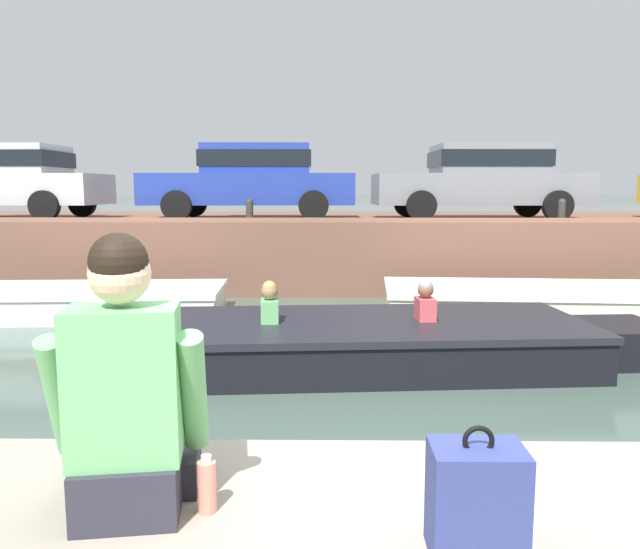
{
  "coord_description": "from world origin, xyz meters",
  "views": [
    {
      "loc": [
        -0.29,
        -2.63,
        2.06
      ],
      "look_at": [
        -0.37,
        3.19,
        1.26
      ],
      "focal_mm": 35.0,
      "sensor_mm": 36.0,
      "label": 1
    }
  ],
  "objects_px": {
    "boat_moored_west_white": "(61,302)",
    "backpack_on_ledge": "(475,500)",
    "mooring_bollard_mid": "(250,209)",
    "person_seated_left": "(128,406)",
    "car_leftmost_silver": "(6,178)",
    "car_left_inner_blue": "(252,178)",
    "bottle_drink": "(207,486)",
    "motorboat_passing": "(380,342)",
    "car_centre_grey": "(482,178)",
    "mooring_bollard_east": "(562,209)",
    "boat_moored_central_cream": "(578,302)"
  },
  "relations": [
    {
      "from": "boat_moored_west_white",
      "to": "backpack_on_ledge",
      "type": "relative_size",
      "value": 14.09
    },
    {
      "from": "mooring_bollard_mid",
      "to": "person_seated_left",
      "type": "distance_m",
      "value": 10.02
    },
    {
      "from": "car_leftmost_silver",
      "to": "car_left_inner_blue",
      "type": "xyz_separation_m",
      "value": [
        5.25,
        0.0,
        0.0
      ]
    },
    {
      "from": "car_left_inner_blue",
      "to": "bottle_drink",
      "type": "height_order",
      "value": "car_left_inner_blue"
    },
    {
      "from": "boat_moored_west_white",
      "to": "mooring_bollard_mid",
      "type": "relative_size",
      "value": 12.92
    },
    {
      "from": "bottle_drink",
      "to": "motorboat_passing",
      "type": "bearing_deg",
      "value": 78.76
    },
    {
      "from": "motorboat_passing",
      "to": "person_seated_left",
      "type": "distance_m",
      "value": 5.42
    },
    {
      "from": "boat_moored_west_white",
      "to": "motorboat_passing",
      "type": "xyz_separation_m",
      "value": [
        4.98,
        -2.78,
        0.04
      ]
    },
    {
      "from": "car_leftmost_silver",
      "to": "mooring_bollard_mid",
      "type": "height_order",
      "value": "car_leftmost_silver"
    },
    {
      "from": "mooring_bollard_mid",
      "to": "car_centre_grey",
      "type": "bearing_deg",
      "value": 15.14
    },
    {
      "from": "motorboat_passing",
      "to": "person_seated_left",
      "type": "xyz_separation_m",
      "value": [
        -1.29,
        -5.15,
        1.06
      ]
    },
    {
      "from": "boat_moored_west_white",
      "to": "car_centre_grey",
      "type": "relative_size",
      "value": 1.3
    },
    {
      "from": "motorboat_passing",
      "to": "person_seated_left",
      "type": "height_order",
      "value": "person_seated_left"
    },
    {
      "from": "motorboat_passing",
      "to": "car_left_inner_blue",
      "type": "bearing_deg",
      "value": 109.99
    },
    {
      "from": "backpack_on_ledge",
      "to": "mooring_bollard_east",
      "type": "bearing_deg",
      "value": 68.58
    },
    {
      "from": "boat_moored_central_cream",
      "to": "mooring_bollard_east",
      "type": "distance_m",
      "value": 2.5
    },
    {
      "from": "boat_moored_central_cream",
      "to": "mooring_bollard_mid",
      "type": "relative_size",
      "value": 15.35
    },
    {
      "from": "mooring_bollard_mid",
      "to": "person_seated_left",
      "type": "xyz_separation_m",
      "value": [
        0.83,
        -9.97,
        -0.34
      ]
    },
    {
      "from": "car_centre_grey",
      "to": "mooring_bollard_mid",
      "type": "distance_m",
      "value": 4.96
    },
    {
      "from": "car_left_inner_blue",
      "to": "bottle_drink",
      "type": "bearing_deg",
      "value": -83.96
    },
    {
      "from": "car_centre_grey",
      "to": "car_leftmost_silver",
      "type": "bearing_deg",
      "value": -179.98
    },
    {
      "from": "bottle_drink",
      "to": "boat_moored_west_white",
      "type": "bearing_deg",
      "value": 116.4
    },
    {
      "from": "boat_moored_central_cream",
      "to": "car_left_inner_blue",
      "type": "relative_size",
      "value": 1.54
    },
    {
      "from": "mooring_bollard_mid",
      "to": "backpack_on_ledge",
      "type": "distance_m",
      "value": 10.42
    },
    {
      "from": "person_seated_left",
      "to": "car_leftmost_silver",
      "type": "bearing_deg",
      "value": 118.76
    },
    {
      "from": "boat_moored_central_cream",
      "to": "car_leftmost_silver",
      "type": "height_order",
      "value": "car_leftmost_silver"
    },
    {
      "from": "car_centre_grey",
      "to": "car_left_inner_blue",
      "type": "bearing_deg",
      "value": -180.0
    },
    {
      "from": "boat_moored_central_cream",
      "to": "bottle_drink",
      "type": "bearing_deg",
      "value": -119.23
    },
    {
      "from": "motorboat_passing",
      "to": "car_leftmost_silver",
      "type": "height_order",
      "value": "car_leftmost_silver"
    },
    {
      "from": "bottle_drink",
      "to": "car_left_inner_blue",
      "type": "bearing_deg",
      "value": 96.04
    },
    {
      "from": "person_seated_left",
      "to": "bottle_drink",
      "type": "height_order",
      "value": "person_seated_left"
    },
    {
      "from": "motorboat_passing",
      "to": "mooring_bollard_east",
      "type": "relative_size",
      "value": 14.54
    },
    {
      "from": "backpack_on_ledge",
      "to": "bottle_drink",
      "type": "bearing_deg",
      "value": 165.38
    },
    {
      "from": "car_leftmost_silver",
      "to": "bottle_drink",
      "type": "bearing_deg",
      "value": -60.26
    },
    {
      "from": "boat_moored_central_cream",
      "to": "mooring_bollard_mid",
      "type": "bearing_deg",
      "value": 160.14
    },
    {
      "from": "boat_moored_west_white",
      "to": "bottle_drink",
      "type": "distance_m",
      "value": 8.92
    },
    {
      "from": "car_left_inner_blue",
      "to": "car_leftmost_silver",
      "type": "bearing_deg",
      "value": -179.96
    },
    {
      "from": "motorboat_passing",
      "to": "car_centre_grey",
      "type": "height_order",
      "value": "car_centre_grey"
    },
    {
      "from": "car_centre_grey",
      "to": "mooring_bollard_east",
      "type": "relative_size",
      "value": 9.96
    },
    {
      "from": "car_centre_grey",
      "to": "person_seated_left",
      "type": "height_order",
      "value": "car_centre_grey"
    },
    {
      "from": "boat_moored_west_white",
      "to": "person_seated_left",
      "type": "distance_m",
      "value": 8.82
    },
    {
      "from": "motorboat_passing",
      "to": "car_centre_grey",
      "type": "bearing_deg",
      "value": 66.78
    },
    {
      "from": "car_leftmost_silver",
      "to": "motorboat_passing",
      "type": "bearing_deg",
      "value": -39.25
    },
    {
      "from": "car_centre_grey",
      "to": "person_seated_left",
      "type": "bearing_deg",
      "value": -109.17
    },
    {
      "from": "boat_moored_central_cream",
      "to": "car_leftmost_silver",
      "type": "bearing_deg",
      "value": 163.21
    },
    {
      "from": "motorboat_passing",
      "to": "mooring_bollard_mid",
      "type": "bearing_deg",
      "value": 113.81
    },
    {
      "from": "person_seated_left",
      "to": "bottle_drink",
      "type": "xyz_separation_m",
      "value": [
        0.27,
        -0.02,
        -0.28
      ]
    },
    {
      "from": "boat_moored_west_white",
      "to": "car_leftmost_silver",
      "type": "bearing_deg",
      "value": 126.9
    },
    {
      "from": "car_leftmost_silver",
      "to": "bottle_drink",
      "type": "height_order",
      "value": "car_leftmost_silver"
    },
    {
      "from": "car_left_inner_blue",
      "to": "car_centre_grey",
      "type": "bearing_deg",
      "value": 0.0
    }
  ]
}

